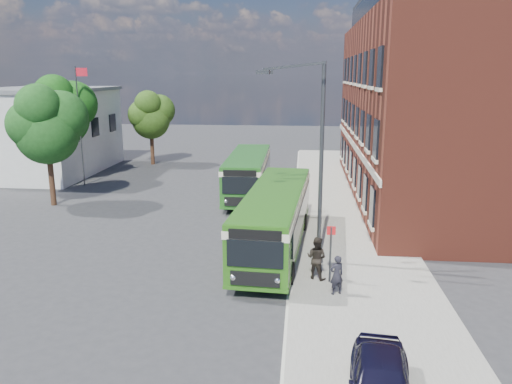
# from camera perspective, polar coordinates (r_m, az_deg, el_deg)

# --- Properties ---
(ground) EXTENTS (120.00, 120.00, 0.00)m
(ground) POSITION_cam_1_polar(r_m,az_deg,el_deg) (25.39, -4.89, -6.21)
(ground) COLOR #2C2C2F
(ground) RESTS_ON ground
(pavement) EXTENTS (6.00, 48.00, 0.15)m
(pavement) POSITION_cam_1_polar(r_m,az_deg,el_deg) (32.73, 9.80, -1.72)
(pavement) COLOR gray
(pavement) RESTS_ON ground
(kerb_line) EXTENTS (0.12, 48.00, 0.01)m
(kerb_line) POSITION_cam_1_polar(r_m,az_deg,el_deg) (32.65, 4.45, -1.72)
(kerb_line) COLOR beige
(kerb_line) RESTS_ON ground
(brick_office) EXTENTS (12.10, 26.00, 14.20)m
(brick_office) POSITION_cam_1_polar(r_m,az_deg,el_deg) (36.83, 20.86, 10.16)
(brick_office) COLOR maroon
(brick_office) RESTS_ON ground
(white_building) EXTENTS (9.40, 13.40, 7.30)m
(white_building) POSITION_cam_1_polar(r_m,az_deg,el_deg) (47.42, -22.96, 6.49)
(white_building) COLOR beige
(white_building) RESTS_ON ground
(flagpole) EXTENTS (0.95, 0.10, 9.00)m
(flagpole) POSITION_cam_1_polar(r_m,az_deg,el_deg) (40.37, -19.45, 7.59)
(flagpole) COLOR #343638
(flagpole) RESTS_ON ground
(street_lamp) EXTENTS (2.96, 2.38, 9.00)m
(street_lamp) POSITION_cam_1_polar(r_m,az_deg,el_deg) (21.84, 6.52, 3.53)
(street_lamp) COLOR #343638
(street_lamp) RESTS_ON ground
(bus_stop_sign) EXTENTS (0.35, 0.08, 2.52)m
(bus_stop_sign) POSITION_cam_1_polar(r_m,az_deg,el_deg) (20.58, 8.51, -6.62)
(bus_stop_sign) COLOR #343638
(bus_stop_sign) RESTS_ON ground
(bus_front) EXTENTS (3.40, 12.18, 3.02)m
(bus_front) POSITION_cam_1_polar(r_m,az_deg,el_deg) (24.33, 2.22, -2.51)
(bus_front) COLOR #285F15
(bus_front) RESTS_ON ground
(bus_rear) EXTENTS (2.76, 10.46, 3.02)m
(bus_rear) POSITION_cam_1_polar(r_m,az_deg,el_deg) (34.93, -0.92, 2.39)
(bus_rear) COLOR #205C1B
(bus_rear) RESTS_ON ground
(parked_car) EXTENTS (2.05, 4.14, 1.36)m
(parked_car) POSITION_cam_1_polar(r_m,az_deg,el_deg) (14.00, 14.05, -20.27)
(parked_car) COLOR black
(parked_car) RESTS_ON pavement
(pedestrian_a) EXTENTS (0.68, 0.59, 1.58)m
(pedestrian_a) POSITION_cam_1_polar(r_m,az_deg,el_deg) (19.71, 9.20, -9.35)
(pedestrian_a) COLOR black
(pedestrian_a) RESTS_ON pavement
(pedestrian_b) EXTENTS (1.09, 1.01, 1.81)m
(pedestrian_b) POSITION_cam_1_polar(r_m,az_deg,el_deg) (20.99, 6.93, -7.49)
(pedestrian_b) COLOR black
(pedestrian_b) RESTS_ON pavement
(tree_left) EXTENTS (4.69, 4.46, 7.91)m
(tree_left) POSITION_cam_1_polar(r_m,az_deg,el_deg) (34.74, -22.81, 7.19)
(tree_left) COLOR #341E12
(tree_left) RESTS_ON ground
(tree_mid) EXTENTS (5.01, 4.76, 8.45)m
(tree_mid) POSITION_cam_1_polar(r_m,az_deg,el_deg) (41.80, -21.40, 8.70)
(tree_mid) COLOR #341E12
(tree_mid) RESTS_ON ground
(tree_right) EXTENTS (4.15, 3.94, 7.00)m
(tree_right) POSITION_cam_1_polar(r_m,az_deg,el_deg) (48.30, -11.91, 8.66)
(tree_right) COLOR #341E12
(tree_right) RESTS_ON ground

